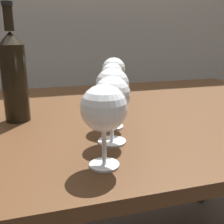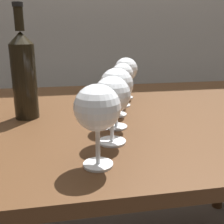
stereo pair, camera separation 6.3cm
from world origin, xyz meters
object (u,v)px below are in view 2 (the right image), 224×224
Objects in this scene: wine_glass_rose at (122,75)px; wine_bottle at (24,74)px; wine_glass_port at (117,86)px; wine_glass_white at (97,110)px; wine_glass_merlot at (126,70)px; wine_glass_chardonnay at (112,96)px; wine_glass_pinot at (118,89)px.

wine_bottle is at bearing -165.78° from wine_glass_rose.
wine_glass_white is at bearing -110.40° from wine_glass_port.
wine_bottle reaches higher than wine_glass_merlot.
wine_bottle is at bearing -151.47° from wine_glass_merlot.
wine_glass_rose is (0.06, 0.22, -0.01)m from wine_glass_port.
wine_bottle reaches higher than wine_glass_chardonnay.
wine_glass_merlot is at bearing 71.49° from wine_glass_white.
wine_glass_white is 1.03× the size of wine_glass_chardonnay.
wine_glass_chardonnay reaches higher than wine_glass_merlot.
wine_glass_pinot is 0.80× the size of wine_glass_merlot.
wine_glass_white is 0.34m from wine_glass_pinot.
wine_glass_chardonnay is at bearing 66.43° from wine_glass_white.
wine_glass_merlot is (0.13, 0.43, -0.00)m from wine_glass_chardonnay.
wine_bottle reaches higher than wine_glass_white.
wine_glass_pinot is at bearing 71.83° from wine_glass_white.
wine_glass_white is at bearing -108.32° from wine_glass_rose.
wine_glass_chardonnay is at bearing -106.80° from wine_glass_port.
wine_glass_merlot is (0.18, 0.54, -0.01)m from wine_glass_white.
wine_glass_white reaches higher than wine_glass_merlot.
wine_bottle is (-0.35, -0.19, 0.02)m from wine_glass_merlot.
wine_glass_white reaches higher than wine_glass_pinot.
wine_glass_merlot reaches higher than wine_glass_rose.
wine_glass_rose reaches higher than wine_glass_pinot.
wine_glass_port is 0.12m from wine_glass_pinot.
wine_glass_pinot is at bearing -108.78° from wine_glass_rose.
wine_bottle is at bearing 132.62° from wine_glass_chardonnay.
wine_glass_white is 1.30× the size of wine_glass_pinot.
wine_glass_white is 0.50× the size of wine_bottle.
wine_bottle is (-0.17, 0.35, 0.02)m from wine_glass_white.
wine_glass_chardonnay is at bearing -107.16° from wine_glass_merlot.
wine_glass_rose is 0.45× the size of wine_bottle.
wine_glass_port is at bearing -28.76° from wine_bottle.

